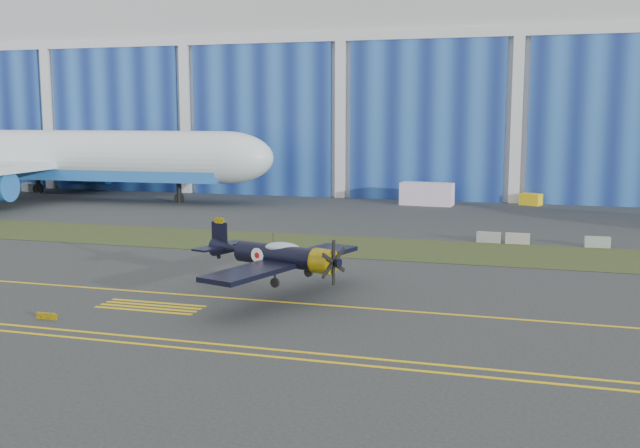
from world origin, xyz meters
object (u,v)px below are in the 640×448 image
(jetliner, at_px, (33,101))
(tug, at_px, (531,199))
(shipping_container, at_px, (427,194))
(warbird, at_px, (277,255))

(jetliner, height_order, tug, jetliner)
(shipping_container, relative_size, tug, 2.60)
(warbird, xyz_separation_m, shipping_container, (1.85, 48.21, -1.22))
(jetliner, xyz_separation_m, tug, (61.45, 10.52, -11.80))
(jetliner, height_order, shipping_container, jetliner)
(jetliner, relative_size, tug, 31.08)
(tug, bearing_deg, shipping_container, -140.85)
(warbird, height_order, shipping_container, warbird)
(warbird, distance_m, jetliner, 63.79)
(warbird, distance_m, tug, 53.65)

